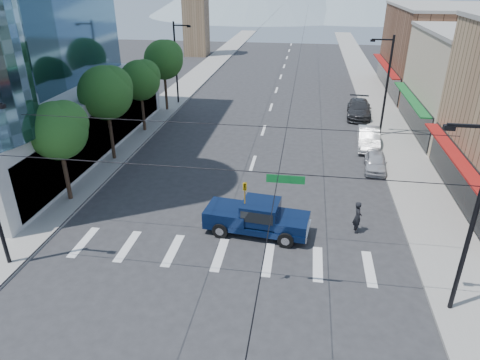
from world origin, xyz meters
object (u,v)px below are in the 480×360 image
at_px(pedestrian, 357,217).
at_px(parked_car_mid, 368,138).
at_px(pickup_truck, 256,217).
at_px(parked_car_near, 375,162).
at_px(parked_car_far, 359,109).

xyz_separation_m(pedestrian, parked_car_mid, (2.19, 14.04, -0.15)).
relative_size(pickup_truck, parked_car_mid, 1.24).
xyz_separation_m(parked_car_near, parked_car_mid, (0.00, 4.84, 0.16)).
distance_m(pickup_truck, parked_car_near, 12.93).
distance_m(pedestrian, parked_car_mid, 14.21).
distance_m(pedestrian, parked_car_near, 9.46).
distance_m(parked_car_mid, parked_car_far, 8.86).
bearing_deg(pickup_truck, parked_car_near, 58.41).
bearing_deg(parked_car_near, parked_car_far, 95.21).
relative_size(pickup_truck, parked_car_near, 1.58).
bearing_deg(parked_car_far, pickup_truck, -104.08).
bearing_deg(parked_car_mid, parked_car_near, -85.82).
bearing_deg(parked_car_far, parked_car_near, -85.70).
bearing_deg(pedestrian, parked_car_mid, -16.99).
bearing_deg(parked_car_mid, pedestrian, -94.68).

